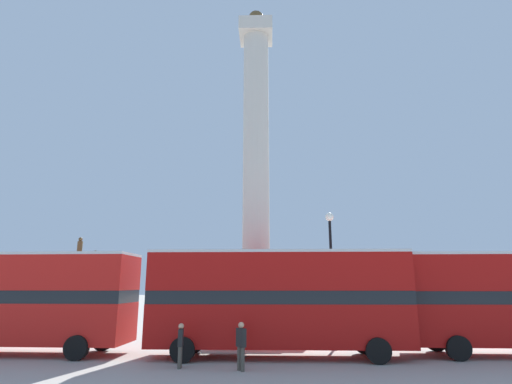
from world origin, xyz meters
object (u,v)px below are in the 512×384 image
Objects in this scene: monument_column at (256,218)px; equestrian_statue at (74,302)px; street_lamp at (332,268)px; pedestrian_by_plinth at (180,343)px; pedestrian_near_lamp at (241,343)px; bus_a at (278,298)px; bus_c at (15,298)px.

equestrian_statue is at bearing 157.59° from monument_column.
street_lamp is 4.17× the size of pedestrian_by_plinth.
pedestrian_by_plinth is at bearing -136.52° from pedestrian_near_lamp.
monument_column is 5.35m from street_lamp.
bus_a is at bearing -37.77° from equestrian_statue.
bus_a reaches higher than pedestrian_near_lamp.
equestrian_statue is 3.96× the size of pedestrian_by_plinth.
bus_a is (1.14, -4.79, -4.30)m from monument_column.
pedestrian_near_lamp is at bearing 74.85° from pedestrian_by_plinth.
equestrian_statue reaches higher than pedestrian_by_plinth.
bus_c is 6.75× the size of pedestrian_by_plinth.
equestrian_statue reaches higher than pedestrian_near_lamp.
equestrian_statue is at bearing 102.26° from bus_c.
bus_c is at bearing -114.11° from pedestrian_by_plinth.
pedestrian_near_lamp is 2.35m from pedestrian_by_plinth.
bus_c is 11.20m from pedestrian_near_lamp.
equestrian_statue is at bearing -172.78° from pedestrian_near_lamp.
bus_c is 9.73m from equestrian_statue.
pedestrian_near_lamp is (10.65, -3.11, -1.51)m from bus_c.
bus_c is 8.92m from pedestrian_by_plinth.
bus_c is 1.62× the size of street_lamp.
bus_a is 1.02× the size of bus_c.
pedestrian_by_plinth is (10.13, -12.28, -0.98)m from equestrian_statue.
pedestrian_by_plinth is at bearing -16.57° from bus_c.
pedestrian_by_plinth is (-3.75, -2.23, -1.60)m from bus_a.
bus_a is 4.02m from street_lamp.
monument_column reaches higher than pedestrian_by_plinth.
equestrian_statue reaches higher than bus_c.
pedestrian_by_plinth is (-2.31, 0.38, -0.07)m from pedestrian_near_lamp.
monument_column reaches higher than equestrian_statue.
monument_column is 1.85× the size of bus_a.
equestrian_statue is (-13.88, 10.05, -0.62)m from bus_a.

